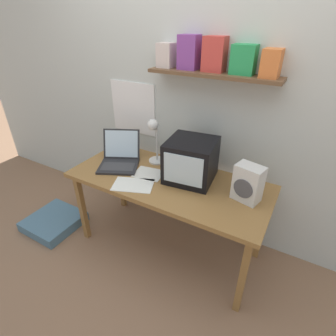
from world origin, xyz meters
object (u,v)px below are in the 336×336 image
Objects in this scene: crt_monitor at (191,160)px; space_heater at (248,183)px; corner_desk at (168,186)px; loose_paper_near_laptop at (133,185)px; desk_lamp at (155,137)px; laptop at (120,156)px; floor_cushion at (54,222)px; open_notebook at (149,174)px; juice_glass at (130,147)px.

crt_monitor reaches higher than space_heater.
space_heater reaches higher than corner_desk.
desk_lamp is at bearing 96.07° from loose_paper_near_laptop.
laptop is 0.95× the size of floor_cushion.
loose_paper_near_laptop reaches higher than corner_desk.
desk_lamp is 0.82m from space_heater.
floor_cushion is at bearing -176.80° from laptop.
space_heater reaches higher than open_notebook.
corner_desk is 0.28m from loose_paper_near_laptop.
open_notebook is 1.18m from floor_cushion.
corner_desk is 1.29m from floor_cushion.
laptop is at bearing -179.49° from crt_monitor.
loose_paper_near_laptop is (0.32, -0.40, -0.07)m from juice_glass.
desk_lamp reaches higher than space_heater.
crt_monitor is 0.38m from desk_lamp.
desk_lamp is 1.34m from floor_cushion.
desk_lamp is at bearing -175.22° from space_heater.
juice_glass is (-0.29, 0.03, -0.17)m from desk_lamp.
crt_monitor is 0.36m from open_notebook.
laptop reaches higher than floor_cushion.
desk_lamp is 0.85× the size of floor_cushion.
desk_lamp is 1.57× the size of open_notebook.
desk_lamp reaches higher than floor_cushion.
juice_glass is 1.10m from space_heater.
desk_lamp is 1.53× the size of space_heater.
corner_desk is 3.48× the size of laptop.
crt_monitor reaches higher than floor_cushion.
loose_paper_near_laptop is (0.29, -0.22, -0.06)m from laptop.
crt_monitor reaches higher than open_notebook.
juice_glass is (-0.03, 0.18, 0.00)m from laptop.
open_notebook is at bearing -31.92° from juice_glass.
corner_desk is 6.13× the size of open_notebook.
open_notebook is (0.30, -0.03, -0.06)m from laptop.
space_heater reaches higher than loose_paper_near_laptop.
loose_paper_near_laptop is (-0.18, -0.20, 0.07)m from corner_desk.
juice_glass is at bearing -174.45° from space_heater.
loose_paper_near_laptop reaches higher than floor_cushion.
floor_cushion is (-0.92, -0.32, -0.66)m from open_notebook.
space_heater is 0.75× the size of loose_paper_near_laptop.
desk_lamp reaches higher than juice_glass.
laptop reaches higher than juice_glass.
loose_paper_near_laptop is at bearing -93.43° from open_notebook.
open_notebook is at bearing -73.17° from desk_lamp.
open_notebook is at bearing -162.35° from space_heater.
loose_paper_near_laptop is 0.74× the size of floor_cushion.
desk_lamp is 0.44m from loose_paper_near_laptop.
desk_lamp is 0.33m from juice_glass.
desk_lamp reaches higher than loose_paper_near_laptop.
desk_lamp is (-0.22, 0.17, 0.30)m from corner_desk.
juice_glass is 0.52m from loose_paper_near_laptop.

